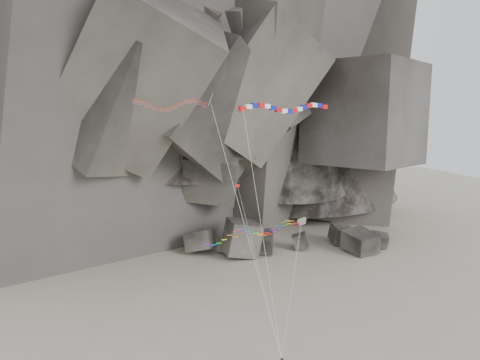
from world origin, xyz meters
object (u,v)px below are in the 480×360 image
object	(u,v)px
delta_kite	(169,104)
banner_kite	(286,108)
pennant_kite	(246,220)
parafoil_kite	(252,232)

from	to	relation	value
delta_kite	banner_kite	distance (m)	14.55
pennant_kite	parafoil_kite	bearing A→B (deg)	-97.90
pennant_kite	banner_kite	bearing A→B (deg)	24.45
delta_kite	parafoil_kite	size ratio (longest dim) A/B	1.98
parafoil_kite	pennant_kite	size ratio (longest dim) A/B	0.81
banner_kite	parafoil_kite	bearing A→B (deg)	-148.92
banner_kite	pennant_kite	size ratio (longest dim) A/B	1.54
parafoil_kite	pennant_kite	bearing A→B (deg)	65.94
parafoil_kite	pennant_kite	distance (m)	3.49
delta_kite	banner_kite	size ratio (longest dim) A/B	1.04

